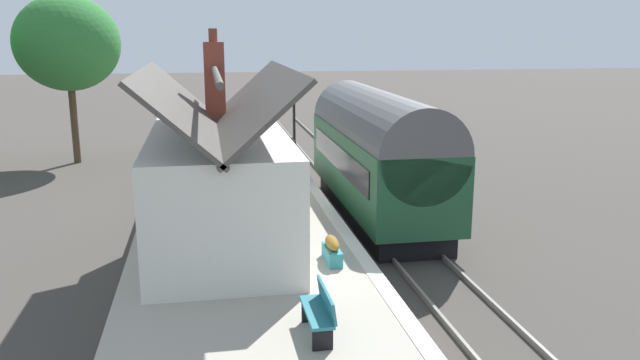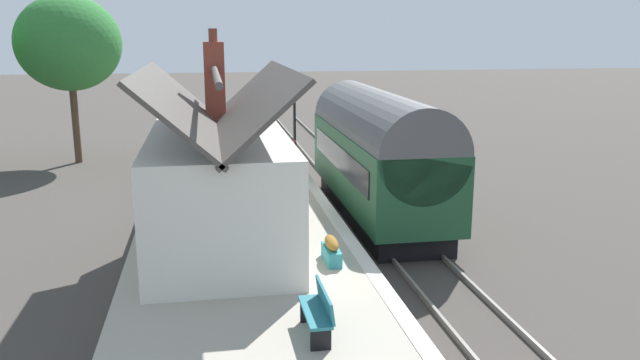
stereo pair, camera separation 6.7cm
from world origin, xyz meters
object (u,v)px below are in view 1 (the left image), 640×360
Objects in this scene: bench_platform_end at (320,310)px; planter_edge_far at (296,180)px; planter_bench_right at (170,158)px; planter_bench_left at (264,152)px; planter_under_sign at (224,140)px; tree_behind_building at (67,43)px; lamp_post_platform at (294,105)px; station_building at (220,184)px; planter_by_door at (192,191)px; bench_mid_platform at (243,140)px; train at (377,153)px; station_sign_board at (294,150)px; planter_edge_near at (182,149)px; planter_corner_building at (332,250)px.

planter_edge_far is at bearing -5.67° from bench_platform_end.
planter_bench_left is (0.70, -3.80, -0.03)m from planter_bench_right.
tree_behind_building is at bearing 74.31° from planter_under_sign.
planter_under_sign is 0.10× the size of tree_behind_building.
planter_bench_right is 0.20× the size of lamp_post_platform.
tree_behind_building is at bearing 35.75° from planter_bench_right.
planter_edge_far is 5.76m from planter_bench_left.
tree_behind_building is at bearing 21.87° from station_building.
station_building is 7.44× the size of planter_by_door.
bench_mid_platform is at bearing -41.00° from planter_bench_right.
bench_mid_platform is 18.65m from bench_platform_end.
train is 6.29× the size of station_sign_board.
tree_behind_building is at bearing 45.72° from train.
planter_bench_right is at bearing 154.08° from planter_under_sign.
planter_edge_near is 0.82× the size of planter_corner_building.
planter_bench_right is at bearing 55.11° from train.
bench_mid_platform reaches higher than planter_by_door.
bench_platform_end is 15.46m from planter_bench_right.
planter_bench_right is 0.84× the size of planter_edge_far.
planter_edge_near is 0.10× the size of tree_behind_building.
train is at bearing -88.39° from planter_edge_far.
train is 16.96m from tree_behind_building.
planter_bench_left is (-2.85, -0.71, -0.08)m from bench_mid_platform.
bench_platform_end is at bearing 165.34° from planter_corner_building.
planter_corner_building is at bearing -172.99° from planter_under_sign.
station_sign_board is at bearing -5.75° from bench_platform_end.
bench_mid_platform reaches higher than planter_edge_near.
station_sign_board is at bearing -170.15° from planter_bench_left.
planter_edge_near is (6.75, 3.89, -0.04)m from planter_edge_far.
lamp_post_platform is at bearing -117.28° from planter_bench_right.
bench_mid_platform reaches higher than planter_corner_building.
planter_bench_right is 1.04× the size of planter_bench_left.
planter_edge_near is at bearing -13.54° from planter_bench_right.
planter_edge_far is at bearing -29.53° from station_building.
planter_bench_left reaches higher than planter_corner_building.
planter_by_door is 6.82m from planter_edge_near.
station_building is at bearing 15.86° from bench_platform_end.
planter_bench_left is at bearing -158.82° from planter_under_sign.
lamp_post_platform is at bearing -165.35° from bench_mid_platform.
planter_bench_left is at bearing 30.40° from train.
planter_bench_right is at bearing 10.01° from planter_by_door.
station_building reaches higher than planter_bench_right.
planter_corner_building is 8.25m from station_sign_board.
planter_bench_right is 3.86m from planter_bench_left.
planter_corner_building is at bearing -163.79° from planter_edge_near.
bench_platform_end is 1.88× the size of planter_bench_left.
planter_by_door is 5.21m from lamp_post_platform.
lamp_post_platform is 0.49× the size of tree_behind_building.
planter_bench_left is 0.09× the size of tree_behind_building.
bench_mid_platform is 0.36× the size of lamp_post_platform.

